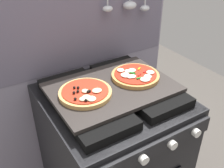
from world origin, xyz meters
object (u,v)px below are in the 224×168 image
object	(u,v)px
stove	(112,160)
baking_tray	(112,87)
pizza_left	(85,92)
pizza_right	(135,75)

from	to	relation	value
stove	baking_tray	distance (m)	0.46
stove	pizza_left	size ratio (longest dim) A/B	4.04
baking_tray	pizza_left	bearing A→B (deg)	-179.56
pizza_left	pizza_right	size ratio (longest dim) A/B	1.00
pizza_left	pizza_right	world-z (taller)	pizza_left
stove	baking_tray	size ratio (longest dim) A/B	1.67
pizza_left	pizza_right	xyz separation A→B (m)	(0.26, 0.01, 0.00)
baking_tray	pizza_right	size ratio (longest dim) A/B	2.42
pizza_left	pizza_right	distance (m)	0.26
stove	pizza_right	size ratio (longest dim) A/B	4.04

